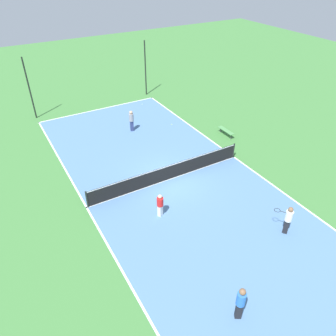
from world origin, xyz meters
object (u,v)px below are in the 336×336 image
at_px(player_near_white, 288,218).
at_px(player_baseline_gray, 131,119).
at_px(fence_post_back_right, 145,69).
at_px(tennis_ball_near_net, 142,104).
at_px(tennis_ball_midcourt, 172,125).
at_px(player_near_blue, 241,302).
at_px(bench, 226,131).
at_px(fence_post_back_left, 29,89).
at_px(player_coach_red, 160,204).
at_px(tennis_net, 168,172).

distance_m(player_near_white, player_baseline_gray, 14.23).
bearing_deg(fence_post_back_right, tennis_ball_near_net, -125.86).
bearing_deg(tennis_ball_midcourt, player_near_blue, -111.68).
xyz_separation_m(player_near_white, tennis_ball_midcourt, (1.15, 13.36, -0.93)).
bearing_deg(fence_post_back_right, player_near_blue, -108.23).
relative_size(bench, fence_post_back_left, 0.31).
relative_size(tennis_ball_midcourt, fence_post_back_right, 0.01).
bearing_deg(fence_post_back_left, bench, -41.32).
height_order(player_coach_red, player_baseline_gray, player_baseline_gray).
xyz_separation_m(player_near_blue, player_baseline_gray, (3.03, 16.47, -0.03)).
xyz_separation_m(player_near_white, tennis_ball_near_net, (0.89, 18.29, -0.93)).
bearing_deg(player_near_white, fence_post_back_left, -12.45).
xyz_separation_m(tennis_ball_near_net, fence_post_back_left, (-9.06, 2.07, 2.51)).
relative_size(tennis_net, player_near_blue, 6.03).
distance_m(player_near_blue, player_baseline_gray, 16.75).
xyz_separation_m(player_coach_red, tennis_ball_midcourt, (6.06, 9.03, -0.76)).
relative_size(bench, player_near_white, 0.96).
height_order(tennis_net, player_near_blue, player_near_blue).
bearing_deg(tennis_ball_near_net, player_coach_red, -112.54).
bearing_deg(player_baseline_gray, bench, -23.53).
xyz_separation_m(tennis_net, bench, (6.78, 2.80, -0.19)).
xyz_separation_m(tennis_ball_midcourt, fence_post_back_left, (-9.32, 7.01, 2.51)).
xyz_separation_m(bench, player_near_white, (-3.89, -9.76, 0.60)).
xyz_separation_m(player_baseline_gray, fence_post_back_right, (4.46, 6.28, 1.57)).
distance_m(tennis_net, player_coach_red, 3.33).
bearing_deg(player_near_white, tennis_ball_midcourt, -39.24).
height_order(tennis_net, player_coach_red, player_coach_red).
relative_size(player_near_blue, tennis_ball_near_net, 25.64).
bearing_deg(tennis_ball_midcourt, bench, -52.73).
xyz_separation_m(player_coach_red, player_near_blue, (-0.20, -6.71, 0.20)).
bearing_deg(player_coach_red, fence_post_back_left, -105.19).
relative_size(player_baseline_gray, tennis_ball_midcourt, 25.01).
bearing_deg(fence_post_back_left, player_near_blue, -82.33).
bearing_deg(player_baseline_gray, fence_post_back_right, 67.02).
xyz_separation_m(bench, player_near_blue, (-9.00, -12.15, 0.64)).
relative_size(player_near_white, fence_post_back_left, 0.33).
relative_size(player_near_white, tennis_ball_near_net, 24.70).
bearing_deg(player_near_blue, player_near_white, 57.33).
distance_m(bench, player_near_blue, 15.13).
distance_m(tennis_net, player_near_blue, 9.63).
relative_size(player_coach_red, fence_post_back_right, 0.28).
relative_size(bench, player_baseline_gray, 0.95).
distance_m(tennis_net, bench, 7.34).
relative_size(bench, tennis_ball_near_net, 23.66).
bearing_deg(player_coach_red, player_near_white, 111.97).
height_order(player_near_blue, fence_post_back_left, fence_post_back_left).
height_order(player_coach_red, player_near_blue, player_near_blue).
height_order(player_coach_red, tennis_ball_midcourt, player_coach_red).
bearing_deg(player_near_blue, player_coach_red, 120.54).
distance_m(player_coach_red, player_near_blue, 6.72).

